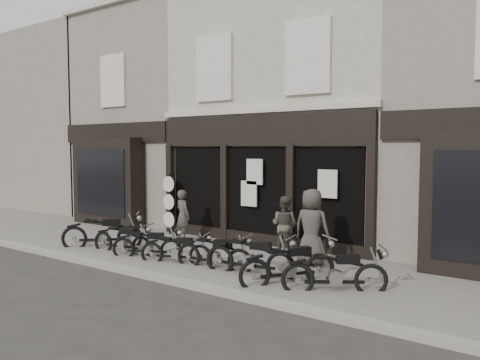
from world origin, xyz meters
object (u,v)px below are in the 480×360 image
Objects in this scene: motorcycle_1 at (123,243)px; man_centre at (285,225)px; motorcycle_6 at (289,269)px; motorcycle_4 at (215,256)px; motorcycle_3 at (177,253)px; advert_sign_post at (169,207)px; motorcycle_7 at (336,276)px; motorcycle_5 at (251,261)px; man_left at (183,215)px; motorcycle_0 at (103,235)px; man_right at (312,227)px; motorcycle_2 at (148,247)px.

motorcycle_1 is 4.41m from man_centre.
man_centre is (-1.41, 2.27, 0.48)m from motorcycle_6.
motorcycle_3 is at bearing 177.81° from motorcycle_4.
advert_sign_post is (-5.96, 2.64, 0.60)m from motorcycle_6.
motorcycle_5 is at bearing 145.57° from motorcycle_7.
motorcycle_7 is (1.02, 0.05, -0.01)m from motorcycle_6.
man_left is at bearing -26.22° from advert_sign_post.
motorcycle_1 is 5.11m from motorcycle_6.
motorcycle_7 is at bearing -19.19° from motorcycle_3.
motorcycle_7 is (3.08, -0.03, 0.02)m from motorcycle_4.
motorcycle_1 is 3.06m from motorcycle_4.
man_right reaches higher than motorcycle_0.
man_right is at bearing 30.93° from motorcycle_4.
motorcycle_5 reaches higher than motorcycle_7.
motorcycle_6 is 1.75m from man_right.
motorcycle_7 is 0.90× the size of advert_sign_post.
advert_sign_post is (-1.82, 2.71, 0.65)m from motorcycle_2.
motorcycle_3 is 0.95× the size of motorcycle_6.
man_left is at bearing 144.08° from motorcycle_5.
motorcycle_1 reaches higher than motorcycle_3.
motorcycle_0 is at bearing -91.65° from advert_sign_post.
motorcycle_4 is at bearing -41.34° from motorcycle_0.
motorcycle_6 is 6.55m from advert_sign_post.
man_centre is at bearing -16.48° from motorcycle_0.
motorcycle_6 is at bearing -6.49° from motorcycle_1.
advert_sign_post is at bearing 102.73° from motorcycle_6.
motorcycle_4 reaches higher than motorcycle_3.
motorcycle_0 is at bearing 170.87° from motorcycle_5.
motorcycle_3 is at bearing 148.55° from motorcycle_7.
motorcycle_0 is 1.21× the size of man_centre.
man_centre is at bearing 15.27° from motorcycle_2.
motorcycle_6 is (3.13, 0.07, 0.06)m from motorcycle_3.
motorcycle_1 is 2.91m from advert_sign_post.
motorcycle_3 is 2.95m from man_centre.
motorcycle_0 is at bearing 155.88° from motorcycle_3.
man_centre is (3.38, 0.27, -0.00)m from man_left.
motorcycle_1 is at bearing 172.92° from motorcycle_4.
motorcycle_1 is 1.98m from motorcycle_3.
man_right reaches higher than motorcycle_5.
motorcycle_5 is at bearing 168.17° from man_left.
motorcycle_4 is at bearing 146.42° from motorcycle_7.
motorcycle_0 is 1.02× the size of man_right.
motorcycle_2 is 0.96× the size of man_right.
advert_sign_post is at bearing -13.77° from man_left.
motorcycle_3 is 2.10m from motorcycle_5.
man_right reaches higher than motorcycle_7.
motorcycle_5 is (5.11, -0.00, -0.01)m from motorcycle_0.
man_left is at bearing 73.78° from motorcycle_1.
motorcycle_7 is at bearing -17.77° from advert_sign_post.
motorcycle_4 is 0.91× the size of motorcycle_5.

